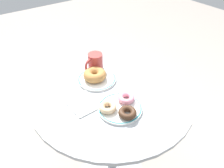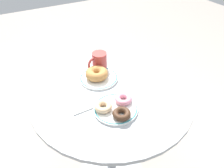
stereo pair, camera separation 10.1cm
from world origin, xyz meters
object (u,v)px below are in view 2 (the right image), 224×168
object	(u,v)px
plate_left	(99,78)
donut_old_fashioned	(97,74)
paper_napkin	(80,101)
donut_pink_frosted	(123,99)
donut_glazed	(103,107)
coffee_mug	(99,61)
donut_chocolate	(122,114)
plate_right	(116,109)
cafe_table	(112,125)

from	to	relation	value
plate_left	donut_old_fashioned	world-z (taller)	donut_old_fashioned
donut_old_fashioned	plate_left	bearing A→B (deg)	71.79
paper_napkin	donut_pink_frosted	bearing A→B (deg)	57.72
donut_pink_frosted	donut_glazed	bearing A→B (deg)	-90.34
paper_napkin	coffee_mug	world-z (taller)	coffee_mug
donut_old_fashioned	donut_pink_frosted	xyz separation A→B (m)	(0.21, 0.02, -0.01)
plate_left	donut_old_fashioned	bearing A→B (deg)	-108.21
paper_napkin	coffee_mug	size ratio (longest dim) A/B	1.17
donut_old_fashioned	donut_pink_frosted	bearing A→B (deg)	6.38
donut_old_fashioned	donut_chocolate	distance (m)	0.29
donut_glazed	plate_left	bearing A→B (deg)	158.56
plate_left	donut_chocolate	distance (m)	0.29
plate_right	plate_left	bearing A→B (deg)	171.56
donut_glazed	coffee_mug	xyz separation A→B (m)	(-0.29, 0.12, 0.02)
donut_glazed	paper_napkin	distance (m)	0.12
plate_left	plate_right	distance (m)	0.23
donut_old_fashioned	paper_napkin	world-z (taller)	donut_old_fashioned
donut_chocolate	paper_napkin	bearing A→B (deg)	-147.87
cafe_table	donut_old_fashioned	xyz separation A→B (m)	(-0.12, -0.02, 0.27)
coffee_mug	plate_left	bearing A→B (deg)	-27.23
cafe_table	donut_glazed	world-z (taller)	donut_glazed
plate_left	plate_right	xyz separation A→B (m)	(0.23, -0.03, -0.00)
plate_right	donut_chocolate	world-z (taller)	donut_chocolate
paper_napkin	donut_chocolate	bearing A→B (deg)	32.13
plate_right	donut_glazed	xyz separation A→B (m)	(-0.02, -0.05, 0.02)
donut_pink_frosted	paper_napkin	xyz separation A→B (m)	(-0.10, -0.16, -0.02)
donut_glazed	donut_pink_frosted	bearing A→B (deg)	89.66
donut_old_fashioned	coffee_mug	size ratio (longest dim) A/B	0.96
donut_glazed	coffee_mug	size ratio (longest dim) A/B	0.64
donut_chocolate	paper_napkin	xyz separation A→B (m)	(-0.17, -0.11, -0.02)
plate_left	cafe_table	bearing A→B (deg)	4.73
plate_left	paper_napkin	world-z (taller)	plate_left
cafe_table	donut_glazed	distance (m)	0.29
donut_pink_frosted	donut_glazed	xyz separation A→B (m)	(-0.00, -0.10, 0.00)
donut_chocolate	donut_old_fashioned	bearing A→B (deg)	174.44
plate_right	donut_old_fashioned	size ratio (longest dim) A/B	1.68
cafe_table	plate_left	size ratio (longest dim) A/B	3.92
donut_old_fashioned	coffee_mug	distance (m)	0.09
cafe_table	donut_pink_frosted	distance (m)	0.27
donut_glazed	coffee_mug	world-z (taller)	coffee_mug
plate_left	paper_napkin	bearing A→B (deg)	-52.95
plate_left	donut_chocolate	world-z (taller)	donut_chocolate
plate_left	plate_right	size ratio (longest dim) A/B	1.01
donut_pink_frosted	plate_right	bearing A→B (deg)	-68.57
donut_old_fashioned	coffee_mug	xyz separation A→B (m)	(-0.08, 0.05, 0.01)
cafe_table	coffee_mug	bearing A→B (deg)	170.82
coffee_mug	plate_right	bearing A→B (deg)	-13.63
paper_napkin	coffee_mug	distance (m)	0.27
plate_right	donut_old_fashioned	bearing A→B (deg)	173.93
plate_right	donut_pink_frosted	bearing A→B (deg)	111.43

